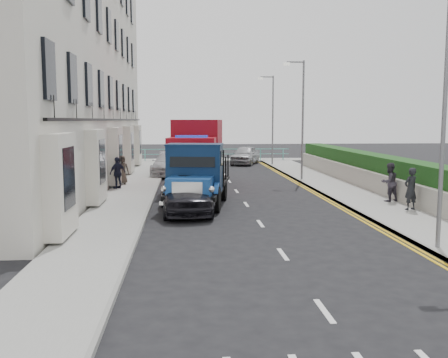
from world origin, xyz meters
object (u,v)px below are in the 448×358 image
Objects in this scene: lamp_near at (440,104)px; bedford_lorry at (196,179)px; lamp_mid at (301,113)px; pedestrian_east_near at (411,189)px; red_lorry at (197,151)px; lamp_far at (271,115)px; parked_car_front at (185,193)px.

bedford_lorry is (-6.35, 7.26, -2.80)m from lamp_near.
lamp_mid is 4.27× the size of pedestrian_east_near.
red_lorry is at bearing 113.66° from lamp_near.
lamp_far is at bearing 80.81° from bedford_lorry.
lamp_near reaches higher than bedford_lorry.
pedestrian_east_near is (8.70, -0.74, 0.16)m from parked_car_front.
lamp_far is 20.73m from pedestrian_east_near.
bedford_lorry is at bearing -85.12° from red_lorry.
parked_car_front is (-0.43, -0.94, -0.41)m from bedford_lorry.
lamp_far is 1.53× the size of parked_car_front.
red_lorry is at bearing -161.11° from lamp_mid.
red_lorry is at bearing -116.77° from lamp_far.
red_lorry is at bearing 97.36° from bedford_lorry.
bedford_lorry reaches higher than pedestrian_east_near.
lamp_mid is at bearing 50.80° from parked_car_front.
red_lorry is (-6.10, -2.09, -2.08)m from lamp_mid.
lamp_near is 1.00× the size of lamp_far.
bedford_lorry is at bearing 131.17° from lamp_near.
pedestrian_east_near is (1.92, 5.59, -3.06)m from lamp_near.
lamp_far is 4.27× the size of pedestrian_east_near.
lamp_mid is at bearing 90.00° from lamp_near.
lamp_near is at bearing 48.47° from pedestrian_east_near.
lamp_near is 4.27× the size of pedestrian_east_near.
pedestrian_east_near is at bearing -39.03° from red_lorry.
lamp_far is at bearing 70.28° from red_lorry.
red_lorry is at bearing -68.62° from pedestrian_east_near.
bedford_lorry is at bearing -108.71° from lamp_far.
parked_car_front is at bearing -27.37° from pedestrian_east_near.
red_lorry is at bearing 80.68° from parked_car_front.
lamp_near is 1.53× the size of parked_car_front.
bedford_lorry is 1.11m from parked_car_front.
lamp_far reaches higher than parked_car_front.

